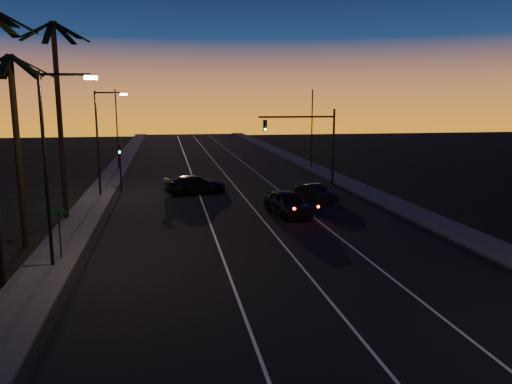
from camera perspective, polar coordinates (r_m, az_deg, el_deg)
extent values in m
cube|color=black|center=(34.98, -0.78, -2.34)|extent=(20.00, 170.00, 0.01)
cube|color=#3E3E3B|center=(34.96, -19.22, -2.81)|extent=(2.40, 170.00, 0.16)
cube|color=#3E3E3B|center=(38.39, 15.95, -1.49)|extent=(2.40, 170.00, 0.16)
cube|color=silver|center=(34.62, -5.68, -2.50)|extent=(0.12, 160.00, 0.01)
cube|color=silver|center=(35.06, 0.03, -2.29)|extent=(0.12, 160.00, 0.01)
cube|color=silver|center=(35.84, 5.55, -2.06)|extent=(0.12, 160.00, 0.01)
cube|color=black|center=(22.95, -26.51, 17.43)|extent=(2.18, 0.92, 1.18)
cylinder|color=black|center=(28.81, -25.55, 3.98)|extent=(0.32, 0.32, 10.00)
cube|color=black|center=(28.74, -24.09, 12.95)|extent=(2.18, 0.92, 1.18)
cube|color=black|center=(29.56, -24.91, 12.80)|extent=(1.25, 2.12, 1.18)
cube|color=black|center=(29.77, -26.67, 12.64)|extent=(1.34, 2.09, 1.18)
cube|color=black|center=(27.71, -26.80, 12.88)|extent=(0.45, 2.16, 1.18)
cube|color=black|center=(27.90, -24.91, 13.00)|extent=(1.95, 1.61, 1.18)
cylinder|color=black|center=(34.33, -21.50, 7.23)|extent=(0.32, 0.32, 12.50)
cube|color=black|center=(34.64, -20.32, 16.77)|extent=(2.18, 0.92, 1.18)
cube|color=black|center=(35.42, -21.10, 16.57)|extent=(1.25, 2.12, 1.18)
cube|color=black|center=(35.57, -22.62, 16.44)|extent=(1.34, 2.09, 1.18)
cube|color=black|center=(34.98, -23.81, 16.48)|extent=(2.18, 0.82, 1.18)
cube|color=black|center=(34.06, -23.78, 16.67)|extent=(1.90, 1.69, 1.18)
cube|color=black|center=(33.52, -22.48, 16.87)|extent=(0.45, 2.16, 1.18)
cube|color=black|center=(33.78, -20.91, 16.92)|extent=(1.95, 1.61, 1.18)
cylinder|color=black|center=(24.48, -22.90, 2.03)|extent=(0.16, 0.16, 9.00)
cylinder|color=black|center=(24.07, -21.03, 12.43)|extent=(2.20, 0.12, 0.12)
cube|color=#FFC466|center=(23.90, -18.36, 12.30)|extent=(0.55, 0.26, 0.16)
cylinder|color=black|center=(42.15, -17.64, 5.19)|extent=(0.16, 0.16, 8.50)
cylinder|color=black|center=(41.89, -16.44, 10.84)|extent=(2.20, 0.12, 0.12)
cube|color=#FFC466|center=(41.79, -14.90, 10.74)|extent=(0.55, 0.26, 0.16)
cylinder|color=black|center=(26.00, -21.50, -4.62)|extent=(0.06, 0.06, 2.60)
cube|color=#0B451F|center=(25.74, -21.67, -2.15)|extent=(0.70, 0.03, 0.20)
cylinder|color=black|center=(46.39, 8.83, 5.05)|extent=(0.20, 0.20, 7.00)
cylinder|color=black|center=(45.20, 4.68, 8.56)|extent=(7.00, 0.16, 0.16)
cube|color=black|center=(44.57, 1.03, 7.60)|extent=(0.32, 0.28, 1.00)
sphere|color=black|center=(44.39, 1.08, 8.00)|extent=(0.20, 0.20, 0.20)
sphere|color=black|center=(44.41, 1.08, 7.59)|extent=(0.20, 0.20, 0.20)
sphere|color=#14FF59|center=(44.42, 1.07, 7.18)|extent=(0.20, 0.20, 0.20)
cylinder|color=black|center=(44.19, -15.24, 2.72)|extent=(0.14, 0.14, 4.20)
cube|color=black|center=(44.02, -15.34, 4.79)|extent=(0.28, 0.25, 0.90)
sphere|color=black|center=(43.84, -15.37, 5.13)|extent=(0.18, 0.18, 0.18)
sphere|color=black|center=(43.87, -15.36, 4.77)|extent=(0.18, 0.18, 0.18)
sphere|color=#14FF59|center=(43.89, -15.34, 4.40)|extent=(0.18, 0.18, 0.18)
cylinder|color=black|center=(58.99, -15.60, 6.88)|extent=(0.14, 0.14, 9.00)
cylinder|color=black|center=(58.17, 6.40, 7.15)|extent=(0.14, 0.14, 9.00)
imported|color=black|center=(34.05, 3.61, -1.26)|extent=(2.81, 5.18, 1.67)
sphere|color=#FF0F05|center=(31.05, 4.40, -1.91)|extent=(0.18, 0.18, 0.18)
sphere|color=#FF0F05|center=(31.77, 7.14, -1.68)|extent=(0.18, 0.18, 0.18)
imported|color=black|center=(39.11, 6.87, -0.08)|extent=(2.89, 4.14, 1.29)
imported|color=black|center=(42.27, -6.92, 0.86)|extent=(5.63, 3.44, 1.53)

